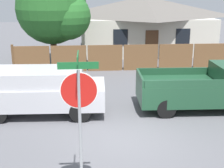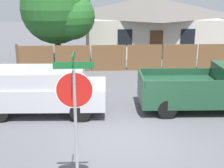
{
  "view_description": "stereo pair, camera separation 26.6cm",
  "coord_description": "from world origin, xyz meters",
  "px_view_note": "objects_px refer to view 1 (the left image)",
  "views": [
    {
      "loc": [
        -1.22,
        -9.09,
        4.61
      ],
      "look_at": [
        -0.39,
        0.89,
        1.6
      ],
      "focal_mm": 50.0,
      "sensor_mm": 36.0,
      "label": 1
    },
    {
      "loc": [
        -0.95,
        -9.11,
        4.61
      ],
      "look_at": [
        -0.39,
        0.89,
        1.6
      ],
      "focal_mm": 50.0,
      "sensor_mm": 36.0,
      "label": 2
    }
  ],
  "objects_px": {
    "oak_tree": "(55,10)",
    "orange_pickup": "(205,88)",
    "red_suv": "(41,90)",
    "stop_sign": "(79,102)",
    "house": "(144,23)"
  },
  "relations": [
    {
      "from": "oak_tree",
      "to": "orange_pickup",
      "type": "bearing_deg",
      "value": -51.58
    },
    {
      "from": "stop_sign",
      "to": "oak_tree",
      "type": "bearing_deg",
      "value": 97.52
    },
    {
      "from": "oak_tree",
      "to": "red_suv",
      "type": "xyz_separation_m",
      "value": [
        0.09,
        -8.27,
        -2.46
      ]
    },
    {
      "from": "oak_tree",
      "to": "orange_pickup",
      "type": "distance_m",
      "value": 10.87
    },
    {
      "from": "orange_pickup",
      "to": "oak_tree",
      "type": "bearing_deg",
      "value": 130.63
    },
    {
      "from": "house",
      "to": "orange_pickup",
      "type": "relative_size",
      "value": 2.08
    },
    {
      "from": "house",
      "to": "orange_pickup",
      "type": "bearing_deg",
      "value": -89.17
    },
    {
      "from": "house",
      "to": "red_suv",
      "type": "bearing_deg",
      "value": -116.16
    },
    {
      "from": "oak_tree",
      "to": "stop_sign",
      "type": "relative_size",
      "value": 1.7
    },
    {
      "from": "house",
      "to": "stop_sign",
      "type": "distance_m",
      "value": 18.59
    },
    {
      "from": "oak_tree",
      "to": "stop_sign",
      "type": "height_order",
      "value": "oak_tree"
    },
    {
      "from": "oak_tree",
      "to": "orange_pickup",
      "type": "xyz_separation_m",
      "value": [
        6.57,
        -8.28,
        -2.55
      ]
    },
    {
      "from": "stop_sign",
      "to": "house",
      "type": "bearing_deg",
      "value": 75.73
    },
    {
      "from": "house",
      "to": "red_suv",
      "type": "xyz_separation_m",
      "value": [
        -6.29,
        -12.81,
        -1.21
      ]
    },
    {
      "from": "oak_tree",
      "to": "house",
      "type": "bearing_deg",
      "value": 35.45
    }
  ]
}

